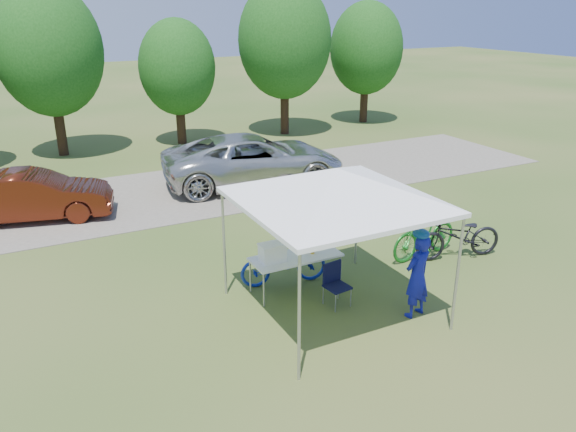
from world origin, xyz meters
The scene contains 14 objects.
ground centered at (0.00, 0.00, 0.00)m, with size 100.00×100.00×0.00m, color #2D5119.
gravel_strip centered at (0.00, 8.00, 0.01)m, with size 24.00×5.00×0.02m, color gray.
canopy centered at (0.00, 0.00, 2.65)m, with size 4.53×4.53×3.00m.
treeline centered at (-0.29, 14.05, 3.53)m, with size 24.89×4.28×6.30m.
folding_table centered at (-0.21, 1.04, 0.68)m, with size 1.77×0.74×0.73m.
folding_chair centered at (0.18, 0.23, 0.47)m, with size 0.46×0.48×0.81m.
cooler centered at (-0.71, 1.04, 0.90)m, with size 0.49×0.33×0.35m.
ice_cream_cup centered at (0.13, 0.99, 0.76)m, with size 0.08×0.08×0.06m, color yellow.
cyclist centered at (1.25, -0.80, 0.78)m, with size 0.57×0.37×1.56m, color #111690.
bike_blue centered at (-0.30, 1.38, 0.46)m, with size 0.61×1.75×0.92m, color #112699.
bike_green centered at (3.04, 1.09, 0.55)m, with size 0.52×1.85×1.11m, color #187021.
bike_dark centered at (3.66, 0.70, 0.53)m, with size 0.70×2.00×1.05m, color black.
minivan centered at (1.86, 7.73, 0.79)m, with size 2.56×5.56×1.54m, color beige.
sedan centered at (-4.45, 7.51, 0.66)m, with size 1.35×3.87×1.28m, color #4B190C.
Camera 1 is at (-4.85, -7.68, 5.31)m, focal length 35.00 mm.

